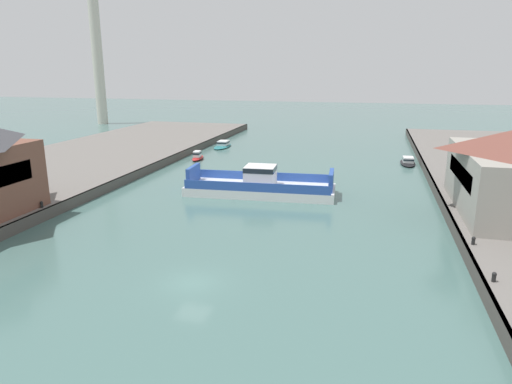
{
  "coord_description": "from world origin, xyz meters",
  "views": [
    {
      "loc": [
        12.25,
        -29.2,
        15.3
      ],
      "look_at": [
        0.0,
        19.29,
        2.0
      ],
      "focal_mm": 32.35,
      "sensor_mm": 36.0,
      "label": 1
    }
  ],
  "objects_px": {
    "chain_ferry": "(260,186)",
    "moored_boat_mid_left": "(408,161)",
    "moored_boat_near_right": "(198,156)",
    "smokestack_distant_a": "(97,52)",
    "moored_boat_near_left": "(223,145)"
  },
  "relations": [
    {
      "from": "moored_boat_mid_left",
      "to": "chain_ferry",
      "type": "bearing_deg",
      "value": -128.3
    },
    {
      "from": "moored_boat_near_left",
      "to": "moored_boat_near_right",
      "type": "bearing_deg",
      "value": -89.96
    },
    {
      "from": "moored_boat_near_right",
      "to": "smokestack_distant_a",
      "type": "xyz_separation_m",
      "value": [
        -47.05,
        45.49,
        19.41
      ]
    },
    {
      "from": "moored_boat_mid_left",
      "to": "smokestack_distant_a",
      "type": "xyz_separation_m",
      "value": [
        -82.54,
        40.63,
        19.53
      ]
    },
    {
      "from": "chain_ferry",
      "to": "moored_boat_mid_left",
      "type": "distance_m",
      "value": 31.29
    },
    {
      "from": "moored_boat_near_left",
      "to": "chain_ferry",
      "type": "bearing_deg",
      "value": -64.59
    },
    {
      "from": "chain_ferry",
      "to": "moored_boat_near_right",
      "type": "xyz_separation_m",
      "value": [
        -16.1,
        19.7,
        -0.52
      ]
    },
    {
      "from": "moored_boat_near_left",
      "to": "smokestack_distant_a",
      "type": "xyz_separation_m",
      "value": [
        -47.04,
        31.27,
        19.53
      ]
    },
    {
      "from": "chain_ferry",
      "to": "smokestack_distant_a",
      "type": "distance_m",
      "value": 92.71
    },
    {
      "from": "chain_ferry",
      "to": "moored_boat_mid_left",
      "type": "bearing_deg",
      "value": 51.7
    },
    {
      "from": "moored_boat_near_left",
      "to": "smokestack_distant_a",
      "type": "distance_m",
      "value": 59.77
    },
    {
      "from": "moored_boat_near_right",
      "to": "smokestack_distant_a",
      "type": "distance_m",
      "value": 68.26
    },
    {
      "from": "chain_ferry",
      "to": "moored_boat_near_left",
      "type": "height_order",
      "value": "chain_ferry"
    },
    {
      "from": "chain_ferry",
      "to": "smokestack_distant_a",
      "type": "height_order",
      "value": "smokestack_distant_a"
    },
    {
      "from": "moored_boat_mid_left",
      "to": "smokestack_distant_a",
      "type": "bearing_deg",
      "value": 153.79
    }
  ]
}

